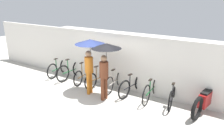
# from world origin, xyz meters

# --- Properties ---
(ground_plane) EXTENTS (30.00, 30.00, 0.00)m
(ground_plane) POSITION_xyz_m (0.00, 0.00, 0.00)
(ground_plane) COLOR #B7B2A8
(back_wall) EXTENTS (14.57, 0.12, 2.24)m
(back_wall) POSITION_xyz_m (0.00, 2.03, 1.12)
(back_wall) COLOR silver
(back_wall) RESTS_ON ground
(parked_bicycle_0) EXTENTS (0.46, 1.69, 0.99)m
(parked_bicycle_0) POSITION_xyz_m (-2.76, 1.67, 0.38)
(parked_bicycle_0) COLOR black
(parked_bicycle_0) RESTS_ON ground
(parked_bicycle_1) EXTENTS (0.44, 1.77, 1.11)m
(parked_bicycle_1) POSITION_xyz_m (-1.97, 1.66, 0.40)
(parked_bicycle_1) COLOR black
(parked_bicycle_1) RESTS_ON ground
(parked_bicycle_2) EXTENTS (0.44, 1.66, 0.97)m
(parked_bicycle_2) POSITION_xyz_m (-1.18, 1.65, 0.36)
(parked_bicycle_2) COLOR black
(parked_bicycle_2) RESTS_ON ground
(parked_bicycle_3) EXTENTS (0.44, 1.73, 0.98)m
(parked_bicycle_3) POSITION_xyz_m (-0.39, 1.70, 0.37)
(parked_bicycle_3) COLOR black
(parked_bicycle_3) RESTS_ON ground
(parked_bicycle_4) EXTENTS (0.44, 1.75, 1.07)m
(parked_bicycle_4) POSITION_xyz_m (0.39, 1.69, 0.38)
(parked_bicycle_4) COLOR black
(parked_bicycle_4) RESTS_ON ground
(parked_bicycle_5) EXTENTS (0.44, 1.81, 0.97)m
(parked_bicycle_5) POSITION_xyz_m (1.18, 1.70, 0.38)
(parked_bicycle_5) COLOR black
(parked_bicycle_5) RESTS_ON ground
(parked_bicycle_6) EXTENTS (0.44, 1.86, 1.10)m
(parked_bicycle_6) POSITION_xyz_m (1.97, 1.68, 0.40)
(parked_bicycle_6) COLOR black
(parked_bicycle_6) RESTS_ON ground
(parked_bicycle_7) EXTENTS (0.46, 1.77, 1.07)m
(parked_bicycle_7) POSITION_xyz_m (2.76, 1.73, 0.37)
(parked_bicycle_7) COLOR black
(parked_bicycle_7) RESTS_ON ground
(pedestrian_leading) EXTENTS (1.14, 1.14, 2.12)m
(pedestrian_leading) POSITION_xyz_m (-0.28, 0.95, 1.72)
(pedestrian_leading) COLOR #C66B1E
(pedestrian_leading) RESTS_ON ground
(pedestrian_center) EXTENTS (1.07, 1.07, 2.08)m
(pedestrian_center) POSITION_xyz_m (0.52, 0.83, 1.67)
(pedestrian_center) COLOR brown
(pedestrian_center) RESTS_ON ground
(motorcycle) EXTENTS (0.63, 2.12, 0.95)m
(motorcycle) POSITION_xyz_m (3.81, 1.78, 0.43)
(motorcycle) COLOR black
(motorcycle) RESTS_ON ground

